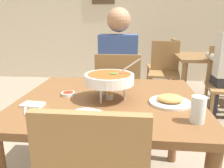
{
  "coord_description": "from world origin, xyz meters",
  "views": [
    {
      "loc": [
        0.14,
        -1.31,
        1.19
      ],
      "look_at": [
        0.0,
        0.15,
        0.77
      ],
      "focal_mm": 35.45,
      "sensor_mm": 36.0,
      "label": 1
    }
  ],
  "objects": [
    {
      "name": "drink_glass",
      "position": [
        0.45,
        -0.3,
        0.78
      ],
      "size": [
        0.07,
        0.07,
        0.13
      ],
      "color": "silver",
      "rests_on": "dining_table_main"
    },
    {
      "name": "rice_plate",
      "position": [
        -0.08,
        -0.34,
        0.74
      ],
      "size": [
        0.24,
        0.24,
        0.06
      ],
      "color": "white",
      "rests_on": "dining_table_main"
    },
    {
      "name": "dining_table_main",
      "position": [
        0.0,
        0.0,
        0.62
      ],
      "size": [
        1.13,
        0.99,
        0.72
      ],
      "color": "brown",
      "rests_on": "ground_plane"
    },
    {
      "name": "spoon_utensil",
      "position": [
        -0.39,
        -0.23,
        0.73
      ],
      "size": [
        0.02,
        0.17,
        0.01
      ],
      "primitive_type": "cube",
      "rotation": [
        0.0,
        0.0,
        0.03
      ],
      "color": "silver",
      "rests_on": "dining_table_main"
    },
    {
      "name": "fork_utensil",
      "position": [
        -0.44,
        -0.23,
        0.73
      ],
      "size": [
        0.09,
        0.16,
        0.01
      ],
      "primitive_type": "cube",
      "rotation": [
        0.0,
        0.0,
        0.46
      ],
      "color": "silver",
      "rests_on": "dining_table_main"
    },
    {
      "name": "appetizer_plate",
      "position": [
        0.36,
        -0.06,
        0.74
      ],
      "size": [
        0.24,
        0.24,
        0.06
      ],
      "color": "white",
      "rests_on": "dining_table_main"
    },
    {
      "name": "curry_bowl",
      "position": [
        0.0,
        -0.02,
        0.85
      ],
      "size": [
        0.33,
        0.3,
        0.26
      ],
      "color": "silver",
      "rests_on": "dining_table_main"
    },
    {
      "name": "diner_main",
      "position": [
        0.0,
        0.81,
        0.75
      ],
      "size": [
        0.4,
        0.45,
        1.31
      ],
      "color": "#2D2D38",
      "rests_on": "ground_plane"
    },
    {
      "name": "napkin_folded",
      "position": [
        -0.42,
        -0.18,
        0.73
      ],
      "size": [
        0.13,
        0.09,
        0.02
      ],
      "primitive_type": "cube",
      "rotation": [
        0.0,
        0.0,
        -0.11
      ],
      "color": "white",
      "rests_on": "dining_table_main"
    },
    {
      "name": "sauce_dish",
      "position": [
        -0.28,
        0.03,
        0.73
      ],
      "size": [
        0.09,
        0.09,
        0.02
      ],
      "color": "white",
      "rests_on": "dining_table_main"
    },
    {
      "name": "chair_diner_main",
      "position": [
        -0.0,
        0.78,
        0.51
      ],
      "size": [
        0.44,
        0.44,
        0.9
      ],
      "color": "olive",
      "rests_on": "ground_plane"
    },
    {
      "name": "chair_bg_corner",
      "position": [
        0.71,
        2.45,
        0.51
      ],
      "size": [
        0.47,
        0.47,
        0.9
      ],
      "color": "olive",
      "rests_on": "ground_plane"
    },
    {
      "name": "chair_bg_right",
      "position": [
        0.61,
        2.02,
        0.51
      ],
      "size": [
        0.5,
        0.5,
        0.9
      ],
      "color": "olive",
      "rests_on": "ground_plane"
    },
    {
      "name": "dining_table_far",
      "position": [
        1.25,
        1.9,
        0.6
      ],
      "size": [
        1.0,
        0.8,
        0.72
      ],
      "color": "brown",
      "rests_on": "ground_plane"
    },
    {
      "name": "cafe_rear_partition",
      "position": [
        0.0,
        3.27,
        1.5
      ],
      "size": [
        10.0,
        0.1,
        3.0
      ],
      "primitive_type": "cube",
      "color": "beige",
      "rests_on": "ground_plane"
    }
  ]
}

